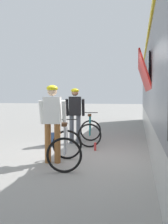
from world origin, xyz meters
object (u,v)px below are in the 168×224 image
bicycle_near_silver (66,147)px  backpack_on_platform (50,139)px  bicycle_far_teal (90,131)px  water_bottle_near_the_bikes (95,146)px  cyclist_near_in_white (52,117)px  cyclist_far_in_dark (75,111)px

bicycle_near_silver → backpack_on_platform: bearing=120.2°
bicycle_near_silver → bicycle_far_teal: size_ratio=1.03×
bicycle_near_silver → water_bottle_near_the_bikes: bicycle_near_silver is taller
cyclist_near_in_white → bicycle_far_teal: cyclist_near_in_white is taller
cyclist_far_in_dark → backpack_on_platform: (-0.63, -0.57, -0.85)m
water_bottle_near_the_bikes → cyclist_near_in_white: bearing=-117.3°
bicycle_near_silver → water_bottle_near_the_bikes: (0.38, 1.55, -0.29)m
bicycle_far_teal → water_bottle_near_the_bikes: bicycle_far_teal is taller
bicycle_far_teal → backpack_on_platform: size_ratio=2.93×
water_bottle_near_the_bikes → cyclist_far_in_dark: bearing=133.2°
cyclist_far_in_dark → backpack_on_platform: cyclist_far_in_dark is taller
cyclist_near_in_white → cyclist_far_in_dark: bearing=92.0°
cyclist_near_in_white → backpack_on_platform: size_ratio=4.40×
cyclist_far_in_dark → water_bottle_near_the_bikes: cyclist_far_in_dark is taller
cyclist_near_in_white → water_bottle_near_the_bikes: cyclist_near_in_white is taller
cyclist_far_in_dark → water_bottle_near_the_bikes: 1.51m
cyclist_near_in_white → cyclist_far_in_dark: 2.28m
bicycle_near_silver → bicycle_far_teal: (0.06, 2.39, 0.00)m
cyclist_far_in_dark → cyclist_near_in_white: bearing=-88.0°
bicycle_near_silver → water_bottle_near_the_bikes: 1.62m
cyclist_far_in_dark → backpack_on_platform: size_ratio=4.40×
cyclist_far_in_dark → backpack_on_platform: 1.21m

